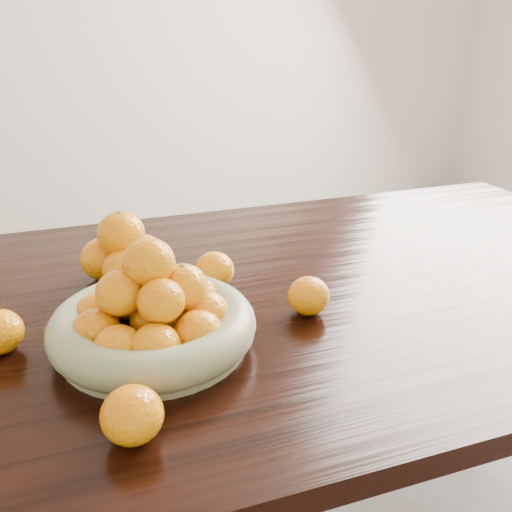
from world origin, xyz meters
name	(u,v)px	position (x,y,z in m)	size (l,w,h in m)	color
dining_table	(234,334)	(0.00, 0.00, 0.66)	(2.00, 1.00, 0.75)	black
fruit_bowl	(153,317)	(-0.18, -0.14, 0.80)	(0.33, 0.33, 0.18)	gray
orange_pyramid	(123,254)	(-0.19, 0.13, 0.81)	(0.17, 0.16, 0.14)	orange
loose_orange_1	(132,415)	(-0.24, -0.35, 0.79)	(0.08, 0.08, 0.07)	orange
loose_orange_2	(309,296)	(0.10, -0.12, 0.78)	(0.07, 0.07, 0.07)	orange
loose_orange_4	(214,270)	(-0.03, 0.04, 0.79)	(0.08, 0.08, 0.07)	orange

